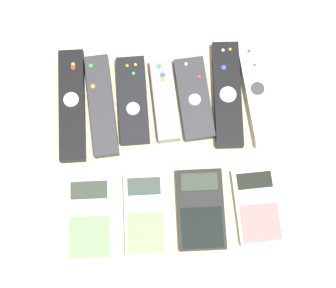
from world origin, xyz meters
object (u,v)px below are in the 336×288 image
object	(u,v)px
remote_3	(163,101)
remote_1	(102,106)
calculator_2	(201,209)
calculator_1	(145,214)
remote_6	(257,93)
calculator_3	(257,206)
remote_0	(72,105)
remote_5	(227,94)
remote_2	(133,100)
calculator_0	(90,218)
remote_4	(194,98)

from	to	relation	value
remote_3	remote_1	bearing A→B (deg)	178.19
calculator_2	calculator_1	bearing A→B (deg)	-178.03
remote_6	remote_3	bearing A→B (deg)	176.59
calculator_2	calculator_3	xyz separation A→B (m)	(0.10, -0.00, -0.00)
remote_6	remote_0	bearing A→B (deg)	175.49
remote_0	remote_5	xyz separation A→B (m)	(0.29, -0.00, 0.00)
remote_2	remote_6	distance (m)	0.23
remote_0	remote_3	xyz separation A→B (m)	(0.17, -0.00, 0.00)
calculator_0	calculator_2	world-z (taller)	calculator_2
remote_2	calculator_2	bearing A→B (deg)	-62.81
remote_5	calculator_2	distance (m)	0.22
remote_1	calculator_0	world-z (taller)	remote_1
remote_4	calculator_2	world-z (taller)	remote_4
remote_0	calculator_2	world-z (taller)	remote_0
remote_2	calculator_1	size ratio (longest dim) A/B	1.15
calculator_3	calculator_2	bearing A→B (deg)	177.74
remote_1	calculator_1	distance (m)	0.22
remote_5	remote_6	bearing A→B (deg)	1.15
calculator_0	remote_0	bearing A→B (deg)	98.11
remote_1	remote_4	distance (m)	0.17
remote_5	remote_6	distance (m)	0.06
remote_6	calculator_2	size ratio (longest dim) A/B	1.43
remote_0	calculator_0	world-z (taller)	remote_0
remote_1	remote_2	xyz separation A→B (m)	(0.06, 0.01, 0.00)
remote_0	calculator_1	size ratio (longest dim) A/B	1.49
remote_0	calculator_3	size ratio (longest dim) A/B	1.61
calculator_1	calculator_2	bearing A→B (deg)	1.94
remote_4	remote_6	size ratio (longest dim) A/B	0.78
remote_4	calculator_1	xyz separation A→B (m)	(-0.11, -0.21, -0.00)
remote_1	remote_5	world-z (taller)	remote_1
remote_6	remote_1	bearing A→B (deg)	176.53
remote_0	remote_1	distance (m)	0.06
remote_4	calculator_0	world-z (taller)	remote_4
remote_3	calculator_1	xyz separation A→B (m)	(-0.05, -0.21, -0.00)
remote_0	calculator_1	world-z (taller)	remote_0
calculator_2	remote_1	bearing A→B (deg)	130.51
remote_1	calculator_0	distance (m)	0.21
remote_4	calculator_2	size ratio (longest dim) A/B	1.11
remote_0	remote_6	xyz separation A→B (m)	(0.35, -0.00, 0.00)
remote_1	remote_2	bearing A→B (deg)	2.32
calculator_0	calculator_3	world-z (taller)	same
remote_2	remote_6	xyz separation A→B (m)	(0.23, -0.00, -0.00)
remote_0	calculator_0	distance (m)	0.21
calculator_3	remote_1	bearing A→B (deg)	140.66
calculator_2	calculator_0	bearing A→B (deg)	-178.33
remote_1	remote_4	world-z (taller)	remote_1
remote_1	calculator_0	bearing A→B (deg)	-101.84
calculator_0	remote_4	bearing A→B (deg)	47.29
remote_5	calculator_2	size ratio (longest dim) A/B	1.42
calculator_1	calculator_3	bearing A→B (deg)	1.41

